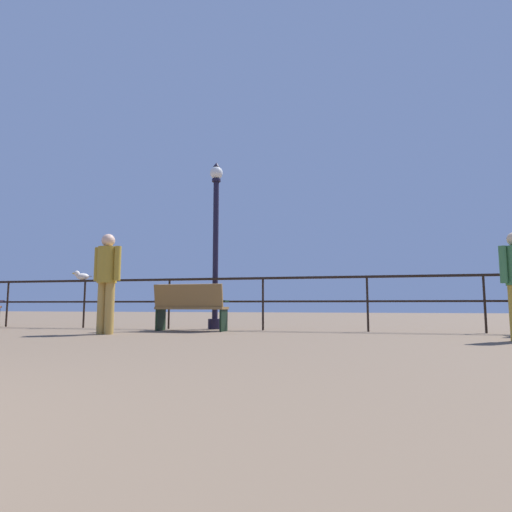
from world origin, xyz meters
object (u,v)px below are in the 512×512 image
at_px(lamppost_center, 216,240).
at_px(seagull_on_rail, 82,276).
at_px(person_at_railing, 107,276).
at_px(bench_near_left, 190,305).

xyz_separation_m(lamppost_center, seagull_on_rail, (-3.22, -0.22, -0.77)).
distance_m(person_at_railing, seagull_on_rail, 2.60).
distance_m(lamppost_center, seagull_on_rail, 3.31).
relative_size(person_at_railing, seagull_on_rail, 4.65).
distance_m(lamppost_center, person_at_railing, 2.65).
relative_size(lamppost_center, person_at_railing, 2.06).
xyz_separation_m(bench_near_left, lamppost_center, (0.24, 0.85, 1.45)).
bearing_deg(bench_near_left, lamppost_center, 74.21).
relative_size(bench_near_left, lamppost_center, 0.39).
bearing_deg(person_at_railing, bench_near_left, 46.69).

